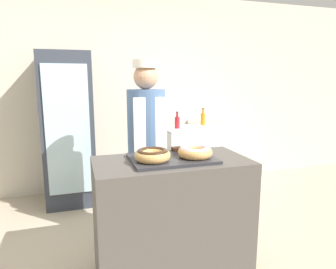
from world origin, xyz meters
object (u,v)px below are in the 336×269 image
object	(u,v)px
brownie_back_left	(154,151)
chest_freezer	(199,157)
donut_chocolate_glaze	(153,155)
bottle_red	(177,122)
beverage_fridge	(69,130)
brownie_back_right	(177,149)
bottle_orange	(203,118)
donut_light_glaze	(195,151)
baker_person	(147,147)
serving_tray	(172,158)

from	to	relation	value
brownie_back_left	chest_freezer	world-z (taller)	brownie_back_left
donut_chocolate_glaze	bottle_red	xyz separation A→B (m)	(0.81, 1.80, -0.05)
chest_freezer	beverage_fridge	bearing A→B (deg)	-179.78
brownie_back_right	bottle_orange	size ratio (longest dim) A/B	0.31
donut_light_glaze	baker_person	size ratio (longest dim) A/B	0.15
bottle_red	donut_light_glaze	bearing A→B (deg)	-104.86
donut_chocolate_glaze	baker_person	xyz separation A→B (m)	(0.11, 0.67, -0.10)
brownie_back_right	baker_person	world-z (taller)	baker_person
donut_chocolate_glaze	baker_person	world-z (taller)	baker_person
chest_freezer	bottle_red	bearing A→B (deg)	-178.24
donut_light_glaze	bottle_orange	distance (m)	2.19
donut_light_glaze	chest_freezer	bearing A→B (deg)	65.88
brownie_back_right	beverage_fridge	distance (m)	1.81
beverage_fridge	bottle_orange	size ratio (longest dim) A/B	7.47
bottle_red	baker_person	bearing A→B (deg)	-121.59
brownie_back_left	bottle_orange	size ratio (longest dim) A/B	0.31
serving_tray	brownie_back_right	world-z (taller)	brownie_back_right
serving_tray	donut_chocolate_glaze	world-z (taller)	donut_chocolate_glaze
serving_tray	beverage_fridge	distance (m)	1.92
bottle_orange	brownie_back_right	bearing A→B (deg)	-119.86
donut_light_glaze	bottle_red	world-z (taller)	bottle_red
beverage_fridge	bottle_orange	xyz separation A→B (m)	(1.88, 0.17, 0.04)
donut_chocolate_glaze	chest_freezer	bearing A→B (deg)	57.74
serving_tray	bottle_red	xyz separation A→B (m)	(0.64, 1.75, 0.01)
donut_chocolate_glaze	chest_freezer	size ratio (longest dim) A/B	0.26
donut_chocolate_glaze	chest_freezer	world-z (taller)	donut_chocolate_glaze
brownie_back_left	baker_person	xyz separation A→B (m)	(0.05, 0.45, -0.07)
donut_light_glaze	brownie_back_left	world-z (taller)	donut_light_glaze
donut_chocolate_glaze	brownie_back_left	world-z (taller)	donut_chocolate_glaze
brownie_back_right	beverage_fridge	bearing A→B (deg)	118.87
serving_tray	bottle_orange	bearing A→B (deg)	60.05
brownie_back_right	baker_person	bearing A→B (deg)	108.58
donut_light_glaze	brownie_back_right	distance (m)	0.23
baker_person	bottle_red	size ratio (longest dim) A/B	7.47
beverage_fridge	bottle_orange	bearing A→B (deg)	5.13
donut_light_glaze	beverage_fridge	bearing A→B (deg)	117.55
beverage_fridge	bottle_red	world-z (taller)	beverage_fridge
donut_chocolate_glaze	donut_light_glaze	bearing A→B (deg)	0.00
brownie_back_right	bottle_orange	world-z (taller)	bottle_orange
serving_tray	bottle_orange	distance (m)	2.22
donut_chocolate_glaze	beverage_fridge	xyz separation A→B (m)	(-0.61, 1.81, -0.08)
baker_person	beverage_fridge	xyz separation A→B (m)	(-0.72, 1.14, 0.02)
brownie_back_left	bottle_orange	xyz separation A→B (m)	(1.20, 1.76, -0.01)
brownie_back_right	baker_person	distance (m)	0.48
beverage_fridge	chest_freezer	world-z (taller)	beverage_fridge
serving_tray	donut_light_glaze	distance (m)	0.19
brownie_back_right	beverage_fridge	size ratio (longest dim) A/B	0.04
donut_chocolate_glaze	bottle_red	size ratio (longest dim) A/B	1.14
donut_light_glaze	baker_person	bearing A→B (deg)	108.10
brownie_back_left	bottle_red	xyz separation A→B (m)	(0.74, 1.58, -0.02)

